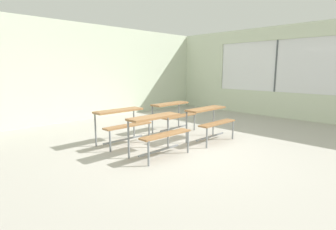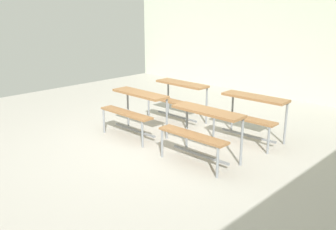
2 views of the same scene
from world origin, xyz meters
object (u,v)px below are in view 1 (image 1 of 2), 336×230
desk_bench_r0c1 (210,116)px  desk_bench_r1c0 (122,118)px  desk_bench_r1c1 (173,110)px  desk_bench_r0c0 (158,126)px

desk_bench_r0c1 → desk_bench_r1c0: bearing=142.4°
desk_bench_r0c1 → desk_bench_r1c1: (0.04, 1.18, 0.00)m
desk_bench_r0c1 → desk_bench_r1c1: same height
desk_bench_r1c0 → desk_bench_r1c1: (1.59, 0.02, 0.00)m
desk_bench_r1c1 → desk_bench_r1c0: bearing=178.7°
desk_bench_r0c0 → desk_bench_r1c0: 1.11m
desk_bench_r0c1 → desk_bench_r1c0: (-1.54, 1.17, 0.00)m
desk_bench_r1c1 → desk_bench_r0c1: bearing=-94.0°
desk_bench_r0c0 → desk_bench_r0c1: same height
desk_bench_r0c1 → desk_bench_r0c0: bearing=177.1°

